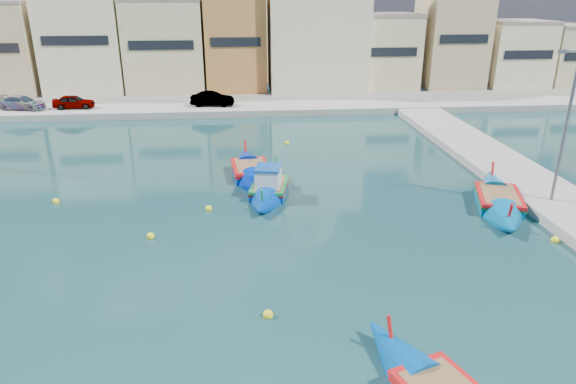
# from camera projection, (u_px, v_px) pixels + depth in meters

# --- Properties ---
(ground) EXTENTS (160.00, 160.00, 0.00)m
(ground) POSITION_uv_depth(u_px,v_px,m) (197.00, 288.00, 19.29)
(ground) COLOR #123238
(ground) RESTS_ON ground
(north_quay) EXTENTS (80.00, 8.00, 0.60)m
(north_quay) POSITION_uv_depth(u_px,v_px,m) (222.00, 106.00, 48.87)
(north_quay) COLOR gray
(north_quay) RESTS_ON ground
(north_townhouses) EXTENTS (83.20, 7.87, 10.19)m
(north_townhouses) POSITION_uv_depth(u_px,v_px,m) (285.00, 46.00, 54.57)
(north_townhouses) COLOR #CBBC8C
(north_townhouses) RESTS_ON ground
(church_block) EXTENTS (10.00, 10.00, 19.10)m
(church_block) POSITION_uv_depth(u_px,v_px,m) (315.00, 12.00, 54.20)
(church_block) COLOR beige
(church_block) RESTS_ON ground
(quay_street_lamp) EXTENTS (1.18, 0.16, 8.00)m
(quay_street_lamp) POSITION_uv_depth(u_px,v_px,m) (565.00, 126.00, 24.76)
(quay_street_lamp) COLOR #595B60
(quay_street_lamp) RESTS_ON ground
(parked_cars) EXTENTS (21.09, 2.59, 1.30)m
(parked_cars) POSITION_uv_depth(u_px,v_px,m) (99.00, 101.00, 46.23)
(parked_cars) COLOR #4C1919
(parked_cars) RESTS_ON north_quay
(luzzu_blue_cabin) EXTENTS (3.22, 7.60, 2.62)m
(luzzu_blue_cabin) POSITION_uv_depth(u_px,v_px,m) (269.00, 189.00, 28.13)
(luzzu_blue_cabin) COLOR #00379E
(luzzu_blue_cabin) RESTS_ON ground
(luzzu_cyan_mid) EXTENTS (4.61, 8.73, 2.52)m
(luzzu_cyan_mid) POSITION_uv_depth(u_px,v_px,m) (498.00, 202.00, 26.54)
(luzzu_cyan_mid) COLOR #0064A2
(luzzu_cyan_mid) RESTS_ON ground
(luzzu_green) EXTENTS (2.75, 8.05, 2.49)m
(luzzu_green) POSITION_uv_depth(u_px,v_px,m) (251.00, 172.00, 30.92)
(luzzu_green) COLOR #0025AB
(luzzu_green) RESTS_ON ground
(mooring_buoys) EXTENTS (24.03, 21.69, 0.36)m
(mooring_buoys) POSITION_uv_depth(u_px,v_px,m) (250.00, 212.00, 25.72)
(mooring_buoys) COLOR #FFF91A
(mooring_buoys) RESTS_ON ground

